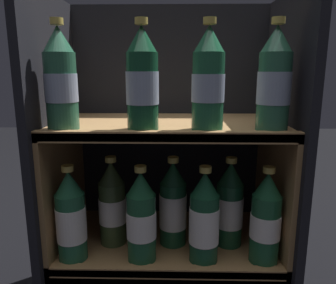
% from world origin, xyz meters
% --- Properties ---
extents(fridge_back_wall, '(0.62, 0.02, 0.84)m').
position_xyz_m(fridge_back_wall, '(0.00, 0.34, 0.42)').
color(fridge_back_wall, black).
rests_on(fridge_back_wall, ground_plane).
extents(fridge_side_left, '(0.02, 0.37, 0.84)m').
position_xyz_m(fridge_side_left, '(-0.30, 0.16, 0.42)').
color(fridge_side_left, black).
rests_on(fridge_side_left, ground_plane).
extents(fridge_side_right, '(0.02, 0.37, 0.84)m').
position_xyz_m(fridge_side_right, '(0.30, 0.16, 0.42)').
color(fridge_side_right, black).
rests_on(fridge_side_right, ground_plane).
extents(shelf_lower, '(0.58, 0.33, 0.20)m').
position_xyz_m(shelf_lower, '(0.00, 0.15, 0.16)').
color(shelf_lower, '#9E7547').
rests_on(shelf_lower, ground_plane).
extents(shelf_upper, '(0.58, 0.33, 0.52)m').
position_xyz_m(shelf_upper, '(0.00, 0.16, 0.38)').
color(shelf_upper, '#9E7547').
rests_on(shelf_upper, ground_plane).
extents(bottle_upper_front_0, '(0.07, 0.07, 0.24)m').
position_xyz_m(bottle_upper_front_0, '(-0.24, 0.05, 0.63)').
color(bottle_upper_front_0, '#285B42').
rests_on(bottle_upper_front_0, shelf_upper).
extents(bottle_upper_front_1, '(0.07, 0.07, 0.24)m').
position_xyz_m(bottle_upper_front_1, '(-0.05, 0.05, 0.63)').
color(bottle_upper_front_1, '#144228').
rests_on(bottle_upper_front_1, shelf_upper).
extents(bottle_upper_front_2, '(0.07, 0.07, 0.24)m').
position_xyz_m(bottle_upper_front_2, '(0.09, 0.05, 0.63)').
color(bottle_upper_front_2, '#1E5638').
rests_on(bottle_upper_front_2, shelf_upper).
extents(bottle_upper_front_3, '(0.07, 0.07, 0.24)m').
position_xyz_m(bottle_upper_front_3, '(0.23, 0.05, 0.63)').
color(bottle_upper_front_3, '#285B42').
rests_on(bottle_upper_front_3, shelf_upper).
extents(bottle_lower_front_0, '(0.07, 0.07, 0.24)m').
position_xyz_m(bottle_lower_front_0, '(-0.23, 0.05, 0.30)').
color(bottle_lower_front_0, '#1E5638').
rests_on(bottle_lower_front_0, shelf_lower).
extents(bottle_lower_front_1, '(0.07, 0.07, 0.24)m').
position_xyz_m(bottle_lower_front_1, '(-0.06, 0.05, 0.30)').
color(bottle_lower_front_1, '#194C2D').
rests_on(bottle_lower_front_1, shelf_lower).
extents(bottle_lower_front_2, '(0.07, 0.07, 0.24)m').
position_xyz_m(bottle_lower_front_2, '(0.09, 0.05, 0.30)').
color(bottle_lower_front_2, '#144228').
rests_on(bottle_lower_front_2, shelf_lower).
extents(bottle_lower_front_3, '(0.07, 0.07, 0.24)m').
position_xyz_m(bottle_lower_front_3, '(0.24, 0.05, 0.30)').
color(bottle_lower_front_3, '#194C2D').
rests_on(bottle_lower_front_3, shelf_lower).
extents(bottle_lower_back_0, '(0.07, 0.07, 0.24)m').
position_xyz_m(bottle_lower_back_0, '(-0.15, 0.13, 0.30)').
color(bottle_lower_back_0, '#384C28').
rests_on(bottle_lower_back_0, shelf_lower).
extents(bottle_lower_back_1, '(0.07, 0.07, 0.24)m').
position_xyz_m(bottle_lower_back_1, '(0.01, 0.13, 0.30)').
color(bottle_lower_back_1, '#194C2D').
rests_on(bottle_lower_back_1, shelf_lower).
extents(bottle_lower_back_2, '(0.07, 0.07, 0.24)m').
position_xyz_m(bottle_lower_back_2, '(0.16, 0.13, 0.30)').
color(bottle_lower_back_2, '#194C2D').
rests_on(bottle_lower_back_2, shelf_lower).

